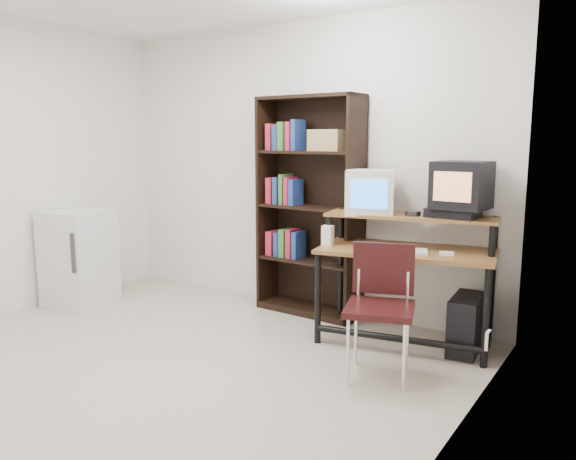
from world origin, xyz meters
The scene contains 17 objects.
floor centered at (0.00, 0.00, -0.01)m, with size 4.00×4.00×0.01m, color beige.
back_wall centered at (0.00, 2.00, 1.30)m, with size 4.00×0.01×2.60m, color silver.
right_wall centered at (2.00, 0.00, 1.30)m, with size 0.01×4.00×2.60m, color silver.
computer_desk centered at (1.25, 1.62, 0.70)m, with size 1.40×0.88×0.98m.
crt_monitor centered at (0.90, 1.67, 1.15)m, with size 0.48×0.48×0.35m.
vcr centered at (1.54, 1.76, 1.01)m, with size 0.36×0.26×0.08m, color black.
crt_tv centered at (1.59, 1.77, 1.22)m, with size 0.40×0.40×0.35m.
cd_spindle centered at (1.26, 1.69, 0.99)m, with size 0.12×0.12×0.05m, color #26262B.
keyboard centered at (1.22, 1.44, 0.74)m, with size 0.47×0.21×0.04m, color silver.
mousepad centered at (1.58, 1.55, 0.72)m, with size 0.22×0.18×0.01m, color black.
mouse centered at (1.58, 1.55, 0.74)m, with size 0.10×0.06×0.03m, color white.
desk_speaker centered at (0.67, 1.41, 0.80)m, with size 0.08×0.07×0.17m, color silver.
pc_tower centered at (1.71, 1.66, 0.21)m, with size 0.20×0.45×0.42m, color black.
school_chair centered at (1.33, 0.95, 0.54)m, with size 0.55×0.55×0.87m.
bookshelf centered at (0.24, 1.86, 0.98)m, with size 0.98×0.36×1.93m.
mini_fridge centered at (-1.72, 0.86, 0.45)m, with size 0.60×0.60×0.90m.
wall_outlet centered at (1.99, 1.15, 0.30)m, with size 0.02×0.08×0.12m, color beige.
Camera 1 is at (2.80, -2.39, 1.56)m, focal length 35.00 mm.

